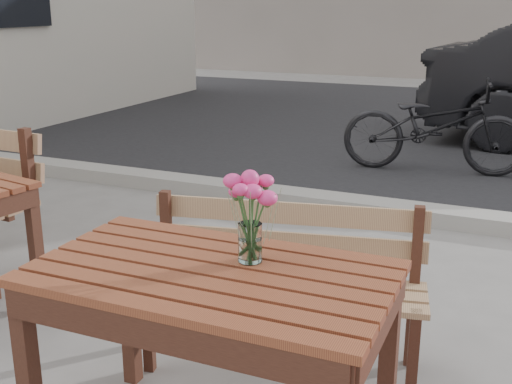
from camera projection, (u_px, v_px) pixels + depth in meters
street at (433, 157)px, 6.75m from camera, size 30.00×8.12×0.12m
main_table at (212, 302)px, 2.17m from camera, size 1.21×0.71×0.74m
main_bench at (284, 264)px, 2.86m from camera, size 1.30×0.62×0.78m
main_vase at (250, 205)px, 2.14m from camera, size 0.18×0.18×0.32m
bicycle at (434, 126)px, 6.15m from camera, size 1.79×0.80×0.91m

